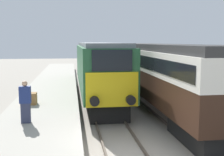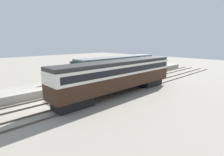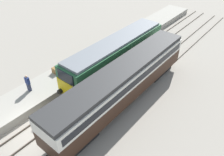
{
  "view_description": "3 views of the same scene",
  "coord_description": "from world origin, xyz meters",
  "px_view_note": "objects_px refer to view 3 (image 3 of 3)",
  "views": [
    {
      "loc": [
        -1.85,
        -8.95,
        4.06
      ],
      "look_at": [
        0.0,
        3.91,
        2.37
      ],
      "focal_mm": 45.0,
      "sensor_mm": 36.0,
      "label": 1
    },
    {
      "loc": [
        16.86,
        -6.78,
        5.97
      ],
      "look_at": [
        1.7,
        7.91,
        1.6
      ],
      "focal_mm": 28.0,
      "sensor_mm": 36.0,
      "label": 2
    },
    {
      "loc": [
        12.21,
        -4.96,
        13.96
      ],
      "look_at": [
        1.7,
        7.91,
        1.6
      ],
      "focal_mm": 35.0,
      "sensor_mm": 36.0,
      "label": 3
    }
  ],
  "objects_px": {
    "locomotive": "(116,55)",
    "person_on_platform": "(28,83)",
    "passenger_carriage": "(124,81)",
    "luggage_crate": "(56,70)"
  },
  "relations": [
    {
      "from": "passenger_carriage",
      "to": "luggage_crate",
      "type": "bearing_deg",
      "value": -167.34
    },
    {
      "from": "passenger_carriage",
      "to": "person_on_platform",
      "type": "relative_size",
      "value": 9.83
    },
    {
      "from": "locomotive",
      "to": "luggage_crate",
      "type": "bearing_deg",
      "value": -129.36
    },
    {
      "from": "luggage_crate",
      "to": "locomotive",
      "type": "bearing_deg",
      "value": 50.64
    },
    {
      "from": "person_on_platform",
      "to": "luggage_crate",
      "type": "distance_m",
      "value": 3.46
    },
    {
      "from": "locomotive",
      "to": "person_on_platform",
      "type": "xyz_separation_m",
      "value": [
        -3.71,
        -8.32,
        -0.54
      ]
    },
    {
      "from": "passenger_carriage",
      "to": "luggage_crate",
      "type": "height_order",
      "value": "passenger_carriage"
    },
    {
      "from": "locomotive",
      "to": "person_on_platform",
      "type": "distance_m",
      "value": 9.13
    },
    {
      "from": "locomotive",
      "to": "passenger_carriage",
      "type": "height_order",
      "value": "locomotive"
    },
    {
      "from": "passenger_carriage",
      "to": "luggage_crate",
      "type": "distance_m",
      "value": 7.73
    }
  ]
}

